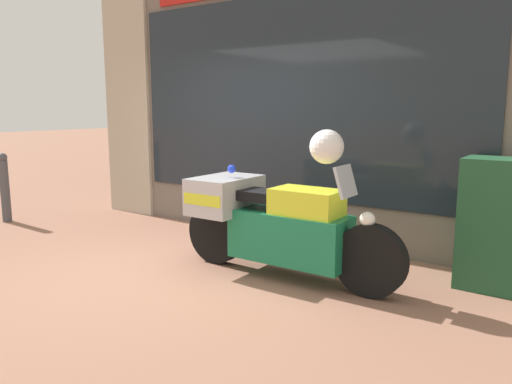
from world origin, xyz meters
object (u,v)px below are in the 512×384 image
at_px(utility_cabinet, 506,226).
at_px(street_bollard, 5,186).
at_px(white_helmet, 327,147).
at_px(paramedic_motorcycle, 271,221).

bearing_deg(utility_cabinet, street_bollard, -170.11).
distance_m(utility_cabinet, white_helmet, 1.79).
distance_m(white_helmet, street_bollard, 5.19).
bearing_deg(utility_cabinet, paramedic_motorcycle, -156.52).
bearing_deg(paramedic_motorcycle, utility_cabinet, 22.97).
bearing_deg(white_helmet, paramedic_motorcycle, -179.49).
distance_m(utility_cabinet, street_bollard, 6.61).
bearing_deg(street_bollard, white_helmet, 3.07).
distance_m(paramedic_motorcycle, white_helmet, 0.97).
bearing_deg(white_helmet, street_bollard, -176.93).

